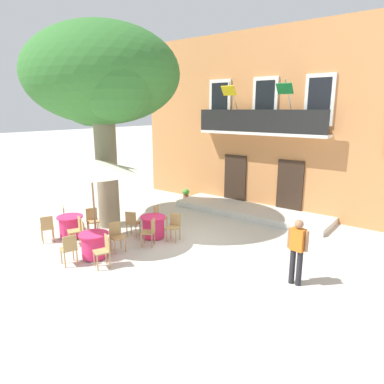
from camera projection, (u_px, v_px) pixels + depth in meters
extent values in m
plane|color=beige|center=(184.00, 241.00, 11.47)|extent=(120.00, 120.00, 0.00)
cube|color=#CC844C|center=(283.00, 122.00, 15.80)|extent=(13.00, 4.00, 7.50)
cube|color=#332319|center=(235.00, 180.00, 15.61)|extent=(1.10, 0.08, 2.30)
cube|color=#332319|center=(290.00, 188.00, 14.08)|extent=(1.10, 0.08, 2.30)
cube|color=silver|center=(220.00, 101.00, 15.31)|extent=(1.10, 0.08, 1.90)
cube|color=black|center=(220.00, 101.00, 15.28)|extent=(0.84, 0.04, 1.60)
cube|color=silver|center=(265.00, 101.00, 14.01)|extent=(1.10, 0.08, 1.90)
cube|color=black|center=(265.00, 101.00, 13.99)|extent=(0.84, 0.04, 1.60)
cube|color=silver|center=(319.00, 100.00, 12.71)|extent=(1.10, 0.08, 1.90)
cube|color=black|center=(319.00, 100.00, 12.69)|extent=(0.84, 0.04, 1.60)
cube|color=silver|center=(260.00, 133.00, 14.10)|extent=(5.60, 0.65, 0.12)
cube|color=black|center=(258.00, 121.00, 13.75)|extent=(5.60, 0.06, 0.90)
cylinder|color=#B2B2B7|center=(234.00, 99.00, 14.34)|extent=(0.04, 0.95, 1.33)
cube|color=yellow|center=(229.00, 91.00, 13.92)|extent=(0.60, 0.29, 0.38)
cylinder|color=#B2B2B7|center=(289.00, 97.00, 12.92)|extent=(0.04, 0.95, 1.33)
cube|color=#146B2D|center=(285.00, 89.00, 12.51)|extent=(0.60, 0.29, 0.38)
cylinder|color=#47423D|center=(214.00, 126.00, 15.42)|extent=(0.31, 0.31, 0.33)
ellipsoid|color=#2D7533|center=(215.00, 119.00, 15.35)|extent=(0.40, 0.40, 0.32)
cylinder|color=slate|center=(261.00, 128.00, 14.07)|extent=(0.27, 0.27, 0.29)
ellipsoid|color=#2D7533|center=(261.00, 122.00, 14.01)|extent=(0.35, 0.35, 0.25)
cylinder|color=#995638|center=(317.00, 131.00, 12.72)|extent=(0.35, 0.35, 0.27)
ellipsoid|color=#38843D|center=(318.00, 120.00, 12.63)|extent=(0.45, 0.45, 0.49)
cube|color=silver|center=(250.00, 211.00, 14.40)|extent=(6.59, 1.85, 0.25)
cylinder|color=#7F755B|center=(107.00, 175.00, 12.56)|extent=(0.78, 0.78, 3.92)
ellipsoid|color=#33702D|center=(101.00, 74.00, 11.73)|extent=(5.65, 5.09, 3.39)
sphere|color=#33702D|center=(91.00, 90.00, 13.30)|extent=(2.83, 2.83, 2.83)
sphere|color=#33702D|center=(116.00, 80.00, 10.53)|extent=(2.54, 2.54, 2.54)
cylinder|color=#E52D66|center=(94.00, 246.00, 10.11)|extent=(0.74, 0.74, 0.68)
cylinder|color=#E52D66|center=(93.00, 234.00, 10.03)|extent=(0.86, 0.86, 0.04)
cylinder|color=#2D2823|center=(95.00, 257.00, 10.20)|extent=(0.44, 0.44, 0.03)
cylinder|color=tan|center=(98.00, 263.00, 9.30)|extent=(0.04, 0.04, 0.45)
cylinder|color=tan|center=(94.00, 259.00, 9.58)|extent=(0.04, 0.04, 0.45)
cylinder|color=tan|center=(110.00, 261.00, 9.46)|extent=(0.04, 0.04, 0.45)
cylinder|color=tan|center=(106.00, 256.00, 9.75)|extent=(0.04, 0.04, 0.45)
cube|color=tan|center=(101.00, 252.00, 9.46)|extent=(0.52, 0.52, 0.04)
cube|color=tan|center=(107.00, 243.00, 9.50)|extent=(0.37, 0.18, 0.42)
cylinder|color=tan|center=(126.00, 245.00, 10.54)|extent=(0.04, 0.04, 0.45)
cylinder|color=tan|center=(115.00, 248.00, 10.34)|extent=(0.04, 0.04, 0.45)
cylinder|color=tan|center=(121.00, 242.00, 10.80)|extent=(0.04, 0.04, 0.45)
cylinder|color=tan|center=(111.00, 244.00, 10.61)|extent=(0.04, 0.04, 0.45)
cube|color=tan|center=(118.00, 237.00, 10.52)|extent=(0.50, 0.50, 0.04)
cube|color=tan|center=(115.00, 229.00, 10.60)|extent=(0.15, 0.38, 0.42)
cylinder|color=tan|center=(95.00, 239.00, 11.02)|extent=(0.04, 0.04, 0.45)
cylinder|color=tan|center=(97.00, 243.00, 10.73)|extent=(0.04, 0.04, 0.45)
cylinder|color=tan|center=(84.00, 241.00, 10.88)|extent=(0.04, 0.04, 0.45)
cylinder|color=tan|center=(85.00, 245.00, 10.58)|extent=(0.04, 0.04, 0.45)
cube|color=tan|center=(90.00, 235.00, 10.74)|extent=(0.54, 0.54, 0.04)
cube|color=tan|center=(83.00, 229.00, 10.61)|extent=(0.36, 0.20, 0.42)
cylinder|color=tan|center=(61.00, 256.00, 9.75)|extent=(0.04, 0.04, 0.45)
cylinder|color=tan|center=(73.00, 253.00, 9.95)|extent=(0.04, 0.04, 0.45)
cylinder|color=tan|center=(65.00, 260.00, 9.48)|extent=(0.04, 0.04, 0.45)
cylinder|color=tan|center=(77.00, 257.00, 9.68)|extent=(0.04, 0.04, 0.45)
cube|color=tan|center=(68.00, 249.00, 9.66)|extent=(0.50, 0.50, 0.04)
cube|color=tan|center=(70.00, 243.00, 9.46)|extent=(0.14, 0.38, 0.42)
cylinder|color=#E52D66|center=(71.00, 227.00, 11.72)|extent=(0.74, 0.74, 0.68)
cylinder|color=#E52D66|center=(70.00, 217.00, 11.64)|extent=(0.86, 0.86, 0.04)
cylinder|color=#2D2823|center=(72.00, 237.00, 11.81)|extent=(0.44, 0.44, 0.03)
cylinder|color=tan|center=(42.00, 234.00, 11.48)|extent=(0.04, 0.04, 0.45)
cylinder|color=tan|center=(52.00, 232.00, 11.64)|extent=(0.04, 0.04, 0.45)
cylinder|color=tan|center=(43.00, 237.00, 11.19)|extent=(0.04, 0.04, 0.45)
cylinder|color=tan|center=(54.00, 235.00, 11.35)|extent=(0.04, 0.04, 0.45)
cube|color=tan|center=(47.00, 228.00, 11.36)|extent=(0.53, 0.53, 0.04)
cube|color=tan|center=(47.00, 223.00, 11.15)|extent=(0.19, 0.36, 0.42)
cylinder|color=tan|center=(70.00, 241.00, 10.89)|extent=(0.04, 0.04, 0.45)
cylinder|color=tan|center=(69.00, 237.00, 11.18)|extent=(0.04, 0.04, 0.45)
cylinder|color=tan|center=(81.00, 239.00, 11.05)|extent=(0.04, 0.04, 0.45)
cylinder|color=tan|center=(79.00, 236.00, 11.34)|extent=(0.04, 0.04, 0.45)
cube|color=tan|center=(74.00, 231.00, 11.06)|extent=(0.53, 0.53, 0.04)
cube|color=tan|center=(80.00, 223.00, 11.09)|extent=(0.36, 0.19, 0.42)
cylinder|color=tan|center=(99.00, 229.00, 11.99)|extent=(0.04, 0.04, 0.45)
cylinder|color=tan|center=(89.00, 230.00, 11.85)|extent=(0.04, 0.04, 0.45)
cylinder|color=tan|center=(97.00, 226.00, 12.29)|extent=(0.04, 0.04, 0.45)
cylinder|color=tan|center=(88.00, 227.00, 12.15)|extent=(0.04, 0.04, 0.45)
cube|color=tan|center=(93.00, 221.00, 12.01)|extent=(0.54, 0.54, 0.04)
cube|color=tan|center=(91.00, 214.00, 12.12)|extent=(0.21, 0.36, 0.42)
cylinder|color=tan|center=(75.00, 222.00, 12.65)|extent=(0.04, 0.04, 0.45)
cylinder|color=tan|center=(75.00, 225.00, 12.34)|extent=(0.04, 0.04, 0.45)
cylinder|color=tan|center=(65.00, 224.00, 12.53)|extent=(0.04, 0.04, 0.45)
cylinder|color=tan|center=(65.00, 226.00, 12.23)|extent=(0.04, 0.04, 0.45)
cube|color=tan|center=(70.00, 218.00, 12.38)|extent=(0.55, 0.55, 0.04)
cube|color=tan|center=(64.00, 212.00, 12.26)|extent=(0.34, 0.23, 0.42)
cylinder|color=#E52D66|center=(153.00, 227.00, 11.70)|extent=(0.74, 0.74, 0.68)
cylinder|color=#E52D66|center=(153.00, 217.00, 11.61)|extent=(0.86, 0.86, 0.04)
cylinder|color=#2D2823|center=(154.00, 237.00, 11.78)|extent=(0.44, 0.44, 0.03)
cylinder|color=tan|center=(142.00, 241.00, 10.87)|extent=(0.04, 0.04, 0.45)
cylinder|color=tan|center=(144.00, 237.00, 11.20)|extent=(0.04, 0.04, 0.45)
cylinder|color=tan|center=(152.00, 242.00, 10.83)|extent=(0.04, 0.04, 0.45)
cylinder|color=tan|center=(154.00, 238.00, 11.16)|extent=(0.04, 0.04, 0.45)
cube|color=tan|center=(148.00, 232.00, 10.95)|extent=(0.55, 0.55, 0.04)
cube|color=tan|center=(153.00, 226.00, 10.88)|extent=(0.23, 0.35, 0.42)
cylinder|color=tan|center=(176.00, 237.00, 11.24)|extent=(0.04, 0.04, 0.45)
cylinder|color=tan|center=(166.00, 235.00, 11.37)|extent=(0.04, 0.04, 0.45)
cylinder|color=tan|center=(180.00, 233.00, 11.55)|extent=(0.04, 0.04, 0.45)
cylinder|color=tan|center=(171.00, 232.00, 11.67)|extent=(0.04, 0.04, 0.45)
cube|color=tan|center=(173.00, 227.00, 11.40)|extent=(0.49, 0.49, 0.04)
cube|color=tan|center=(175.00, 219.00, 11.51)|extent=(0.38, 0.14, 0.42)
cylinder|color=tan|center=(167.00, 223.00, 12.55)|extent=(0.04, 0.04, 0.45)
cylinder|color=tan|center=(164.00, 226.00, 12.24)|extent=(0.04, 0.04, 0.45)
cylinder|color=tan|center=(158.00, 223.00, 12.64)|extent=(0.04, 0.04, 0.45)
cylinder|color=tan|center=(155.00, 225.00, 12.32)|extent=(0.04, 0.04, 0.45)
cube|color=tan|center=(161.00, 218.00, 12.38)|extent=(0.52, 0.52, 0.04)
cube|color=tan|center=(156.00, 212.00, 12.37)|extent=(0.18, 0.37, 0.42)
cylinder|color=tan|center=(131.00, 227.00, 12.13)|extent=(0.04, 0.04, 0.45)
cylinder|color=tan|center=(140.00, 228.00, 12.04)|extent=(0.04, 0.04, 0.45)
cylinder|color=tan|center=(127.00, 230.00, 11.81)|extent=(0.04, 0.04, 0.45)
cylinder|color=tan|center=(136.00, 231.00, 11.73)|extent=(0.04, 0.04, 0.45)
cube|color=tan|center=(133.00, 223.00, 11.87)|extent=(0.52, 0.52, 0.04)
cube|color=tan|center=(131.00, 218.00, 11.65)|extent=(0.37, 0.18, 0.42)
cylinder|color=#997A56|center=(94.00, 208.00, 10.77)|extent=(0.06, 0.06, 2.55)
cylinder|color=#333333|center=(97.00, 245.00, 11.06)|extent=(0.44, 0.44, 0.08)
cone|color=silver|center=(91.00, 166.00, 10.45)|extent=(2.90, 2.90, 0.45)
cylinder|color=#995638|center=(186.00, 197.00, 16.71)|extent=(0.28, 0.28, 0.23)
ellipsoid|color=#4C8E38|center=(186.00, 192.00, 16.65)|extent=(0.37, 0.37, 0.31)
cylinder|color=#232328|center=(292.00, 266.00, 8.61)|extent=(0.14, 0.14, 0.92)
cylinder|color=#232328|center=(299.00, 268.00, 8.50)|extent=(0.14, 0.14, 0.92)
cube|color=orange|center=(298.00, 239.00, 8.38)|extent=(0.37, 0.27, 0.56)
sphere|color=#9E7051|center=(299.00, 224.00, 8.28)|extent=(0.22, 0.22, 0.22)
cylinder|color=#9E7051|center=(289.00, 237.00, 8.51)|extent=(0.09, 0.09, 0.52)
cylinder|color=#9E7051|center=(307.00, 242.00, 8.25)|extent=(0.09, 0.09, 0.52)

